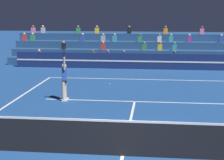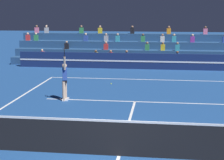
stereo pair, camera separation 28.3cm
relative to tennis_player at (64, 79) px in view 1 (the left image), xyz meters
The scene contains 7 objects.
ground_plane 7.10m from the tennis_player, 62.91° to the right, with size 120.00×120.00×0.00m, color navy.
court_lines 7.10m from the tennis_player, 62.91° to the right, with size 11.10×23.90×0.01m.
tennis_net 7.04m from the tennis_player, 62.91° to the right, with size 12.00×0.10×1.10m.
sponsor_banner_wall 10.16m from the tennis_player, 71.62° to the left, with size 18.00×0.26×1.10m.
bleacher_stand 13.19m from the tennis_player, 76.00° to the left, with size 20.25×3.80×2.83m.
tennis_player is the anchor object (origin of this frame).
tennis_ball 4.39m from the tennis_player, 68.00° to the left, with size 0.07×0.07×0.07m, color #C6DB33.
Camera 1 is at (0.84, -10.06, 4.13)m, focal length 60.00 mm.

